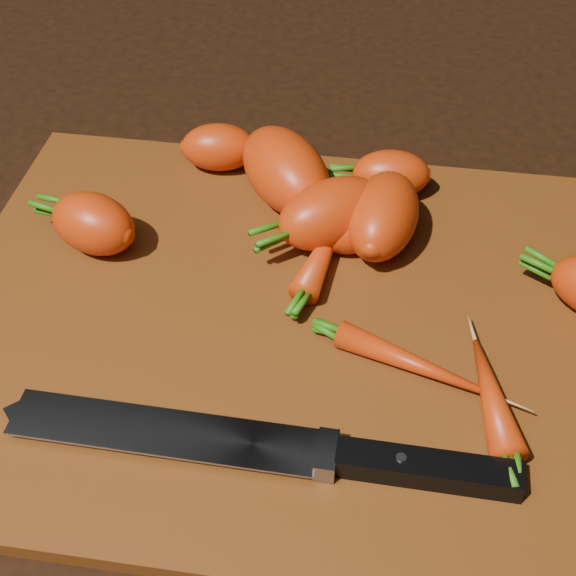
# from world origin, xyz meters

# --- Properties ---
(ground) EXTENTS (2.00, 2.00, 0.01)m
(ground) POSITION_xyz_m (0.00, 0.00, -0.01)
(ground) COLOR black
(cutting_board) EXTENTS (0.50, 0.40, 0.01)m
(cutting_board) POSITION_xyz_m (0.00, 0.00, 0.01)
(cutting_board) COLOR #4E2408
(cutting_board) RESTS_ON ground
(carrot_0) EXTENTS (0.07, 0.05, 0.04)m
(carrot_0) POSITION_xyz_m (-0.08, 0.17, 0.03)
(carrot_0) COLOR red
(carrot_0) RESTS_ON cutting_board
(carrot_1) EXTENTS (0.08, 0.07, 0.05)m
(carrot_1) POSITION_xyz_m (-0.16, 0.05, 0.04)
(carrot_1) COLOR red
(carrot_1) RESTS_ON cutting_board
(carrot_2) EXTENTS (0.11, 0.12, 0.06)m
(carrot_2) POSITION_xyz_m (-0.02, 0.13, 0.04)
(carrot_2) COLOR red
(carrot_2) RESTS_ON cutting_board
(carrot_3) EXTENTS (0.07, 0.10, 0.05)m
(carrot_3) POSITION_xyz_m (0.06, 0.09, 0.04)
(carrot_3) COLOR red
(carrot_3) RESTS_ON cutting_board
(carrot_4) EXTENTS (0.07, 0.05, 0.04)m
(carrot_4) POSITION_xyz_m (0.06, 0.15, 0.03)
(carrot_4) COLOR red
(carrot_4) RESTS_ON cutting_board
(carrot_5) EXTENTS (0.06, 0.04, 0.04)m
(carrot_5) POSITION_xyz_m (0.04, 0.08, 0.03)
(carrot_5) COLOR red
(carrot_5) RESTS_ON cutting_board
(carrot_7) EXTENTS (0.04, 0.11, 0.02)m
(carrot_7) POSITION_xyz_m (0.02, 0.07, 0.02)
(carrot_7) COLOR red
(carrot_7) RESTS_ON cutting_board
(carrot_8) EXTENTS (0.11, 0.06, 0.02)m
(carrot_8) POSITION_xyz_m (0.09, -0.04, 0.02)
(carrot_8) COLOR red
(carrot_8) RESTS_ON cutting_board
(carrot_9) EXTENTS (0.04, 0.10, 0.02)m
(carrot_9) POSITION_xyz_m (0.14, -0.06, 0.02)
(carrot_9) COLOR red
(carrot_9) RESTS_ON cutting_board
(carrot_10) EXTENTS (0.11, 0.10, 0.05)m
(carrot_10) POSITION_xyz_m (0.02, 0.09, 0.04)
(carrot_10) COLOR red
(carrot_10) RESTS_ON cutting_board
(knife) EXTENTS (0.32, 0.04, 0.02)m
(knife) POSITION_xyz_m (-0.04, -0.12, 0.02)
(knife) COLOR gray
(knife) RESTS_ON cutting_board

